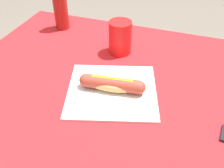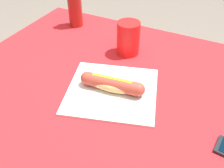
% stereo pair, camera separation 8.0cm
% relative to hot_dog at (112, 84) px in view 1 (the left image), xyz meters
% --- Properties ---
extents(dining_table, '(1.16, 0.98, 0.73)m').
position_rel_hot_dog_xyz_m(dining_table, '(-0.03, 0.02, -0.15)').
color(dining_table, brown).
rests_on(dining_table, ground).
extents(paper_wrapper, '(0.34, 0.34, 0.01)m').
position_rel_hot_dog_xyz_m(paper_wrapper, '(0.00, 0.00, -0.03)').
color(paper_wrapper, silver).
rests_on(paper_wrapper, dining_table).
extents(hot_dog, '(0.21, 0.07, 0.05)m').
position_rel_hot_dog_xyz_m(hot_dog, '(0.00, 0.00, 0.00)').
color(hot_dog, '#DBB26B').
rests_on(hot_dog, paper_wrapper).
extents(soda_bottle, '(0.06, 0.06, 0.25)m').
position_rel_hot_dog_xyz_m(soda_bottle, '(0.35, -0.34, 0.08)').
color(soda_bottle, maroon).
rests_on(soda_bottle, dining_table).
extents(drinking_cup, '(0.09, 0.09, 0.13)m').
position_rel_hot_dog_xyz_m(drinking_cup, '(0.05, -0.23, 0.03)').
color(drinking_cup, red).
rests_on(drinking_cup, dining_table).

